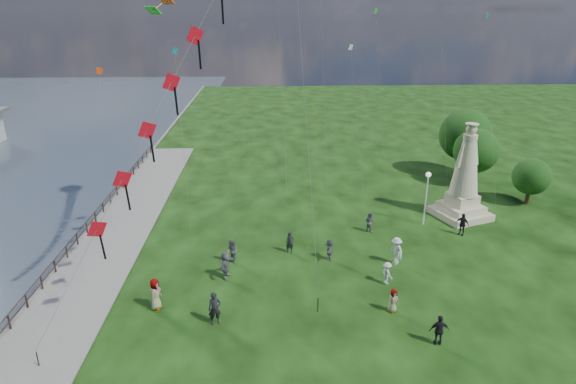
{
  "coord_description": "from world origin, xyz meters",
  "views": [
    {
      "loc": [
        -2.22,
        -20.31,
        16.29
      ],
      "look_at": [
        -1.0,
        8.0,
        5.5
      ],
      "focal_mm": 30.0,
      "sensor_mm": 36.0,
      "label": 1
    }
  ],
  "objects_px": {
    "person_0": "(215,308)",
    "person_1": "(232,252)",
    "person_2": "(387,273)",
    "person_9": "(462,224)",
    "lamppost": "(427,187)",
    "person_5": "(226,265)",
    "person_6": "(290,242)",
    "statue": "(464,183)",
    "person_3": "(439,330)",
    "person_11": "(329,249)",
    "person_7": "(369,222)",
    "person_8": "(396,251)",
    "person_4": "(393,301)",
    "person_10": "(155,294)"
  },
  "relations": [
    {
      "from": "person_7",
      "to": "person_9",
      "type": "distance_m",
      "value": 7.05
    },
    {
      "from": "lamppost",
      "to": "person_3",
      "type": "relative_size",
      "value": 2.59
    },
    {
      "from": "statue",
      "to": "person_6",
      "type": "relative_size",
      "value": 5.1
    },
    {
      "from": "person_0",
      "to": "person_5",
      "type": "height_order",
      "value": "person_0"
    },
    {
      "from": "person_11",
      "to": "person_6",
      "type": "bearing_deg",
      "value": -112.19
    },
    {
      "from": "person_11",
      "to": "person_9",
      "type": "bearing_deg",
      "value": 109.83
    },
    {
      "from": "lamppost",
      "to": "person_11",
      "type": "xyz_separation_m",
      "value": [
        -8.35,
        -5.52,
        -2.43
      ]
    },
    {
      "from": "person_6",
      "to": "person_3",
      "type": "bearing_deg",
      "value": -65.42
    },
    {
      "from": "person_1",
      "to": "person_3",
      "type": "bearing_deg",
      "value": 12.16
    },
    {
      "from": "person_5",
      "to": "person_2",
      "type": "bearing_deg",
      "value": -76.95
    },
    {
      "from": "person_1",
      "to": "lamppost",
      "type": "bearing_deg",
      "value": 71.9
    },
    {
      "from": "person_6",
      "to": "person_4",
      "type": "bearing_deg",
      "value": -63.44
    },
    {
      "from": "person_9",
      "to": "person_10",
      "type": "height_order",
      "value": "person_10"
    },
    {
      "from": "person_5",
      "to": "person_6",
      "type": "xyz_separation_m",
      "value": [
        4.28,
        3.3,
        -0.15
      ]
    },
    {
      "from": "person_2",
      "to": "person_10",
      "type": "bearing_deg",
      "value": 73.06
    },
    {
      "from": "person_2",
      "to": "person_5",
      "type": "bearing_deg",
      "value": 57.92
    },
    {
      "from": "person_5",
      "to": "person_7",
      "type": "xyz_separation_m",
      "value": [
        10.65,
        6.55,
        -0.15
      ]
    },
    {
      "from": "person_3",
      "to": "person_1",
      "type": "bearing_deg",
      "value": -35.11
    },
    {
      "from": "person_6",
      "to": "person_9",
      "type": "relative_size",
      "value": 0.88
    },
    {
      "from": "lamppost",
      "to": "person_6",
      "type": "relative_size",
      "value": 2.86
    },
    {
      "from": "lamppost",
      "to": "person_0",
      "type": "relative_size",
      "value": 2.29
    },
    {
      "from": "person_3",
      "to": "person_6",
      "type": "height_order",
      "value": "person_3"
    },
    {
      "from": "lamppost",
      "to": "person_7",
      "type": "xyz_separation_m",
      "value": [
        -4.66,
        -1.09,
        -2.42
      ]
    },
    {
      "from": "person_10",
      "to": "person_11",
      "type": "relative_size",
      "value": 1.24
    },
    {
      "from": "person_8",
      "to": "person_9",
      "type": "relative_size",
      "value": 1.1
    },
    {
      "from": "person_11",
      "to": "person_4",
      "type": "bearing_deg",
      "value": 26.33
    },
    {
      "from": "person_8",
      "to": "person_11",
      "type": "xyz_separation_m",
      "value": [
        -4.45,
        0.78,
        -0.19
      ]
    },
    {
      "from": "person_0",
      "to": "person_1",
      "type": "distance_m",
      "value": 6.78
    },
    {
      "from": "person_3",
      "to": "person_9",
      "type": "xyz_separation_m",
      "value": [
        6.13,
        12.74,
        0.02
      ]
    },
    {
      "from": "person_2",
      "to": "person_11",
      "type": "distance_m",
      "value": 4.6
    },
    {
      "from": "lamppost",
      "to": "person_4",
      "type": "relative_size",
      "value": 3.05
    },
    {
      "from": "person_2",
      "to": "person_9",
      "type": "height_order",
      "value": "person_9"
    },
    {
      "from": "lamppost",
      "to": "person_1",
      "type": "height_order",
      "value": "lamppost"
    },
    {
      "from": "person_0",
      "to": "person_3",
      "type": "bearing_deg",
      "value": -24.01
    },
    {
      "from": "person_6",
      "to": "person_5",
      "type": "bearing_deg",
      "value": -152.49
    },
    {
      "from": "lamppost",
      "to": "person_6",
      "type": "distance_m",
      "value": 12.09
    },
    {
      "from": "person_10",
      "to": "person_2",
      "type": "bearing_deg",
      "value": -68.99
    },
    {
      "from": "lamppost",
      "to": "person_9",
      "type": "distance_m",
      "value": 3.86
    },
    {
      "from": "person_4",
      "to": "person_5",
      "type": "relative_size",
      "value": 0.78
    },
    {
      "from": "person_2",
      "to": "person_9",
      "type": "relative_size",
      "value": 0.84
    },
    {
      "from": "person_7",
      "to": "person_8",
      "type": "relative_size",
      "value": 0.8
    },
    {
      "from": "person_3",
      "to": "person_4",
      "type": "bearing_deg",
      "value": -57.07
    },
    {
      "from": "statue",
      "to": "person_3",
      "type": "distance_m",
      "value": 17.9
    },
    {
      "from": "person_0",
      "to": "person_7",
      "type": "distance_m",
      "value": 15.77
    },
    {
      "from": "statue",
      "to": "person_8",
      "type": "xyz_separation_m",
      "value": [
        -7.44,
        -7.71,
        -2.02
      ]
    },
    {
      "from": "person_8",
      "to": "person_1",
      "type": "bearing_deg",
      "value": -114.23
    },
    {
      "from": "person_2",
      "to": "person_9",
      "type": "bearing_deg",
      "value": -73.39
    },
    {
      "from": "person_6",
      "to": "person_7",
      "type": "bearing_deg",
      "value": 16.97
    },
    {
      "from": "statue",
      "to": "person_3",
      "type": "xyz_separation_m",
      "value": [
        -7.35,
        -16.18,
        -2.14
      ]
    },
    {
      "from": "person_1",
      "to": "person_2",
      "type": "xyz_separation_m",
      "value": [
        9.94,
        -3.03,
        -0.14
      ]
    }
  ]
}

